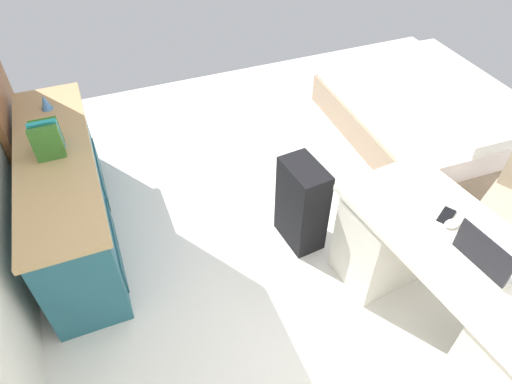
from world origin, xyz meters
TOP-DOWN VIEW (x-y plane):
  - ground_plane at (0.00, 0.00)m, footprint 5.33×5.33m
  - desk at (-0.91, -0.14)m, footprint 1.50×0.80m
  - credenza at (0.70, 1.78)m, footprint 1.80×0.48m
  - bed at (0.76, -1.35)m, footprint 1.96×1.48m
  - suitcase_black at (0.05, 0.30)m, footprint 0.38×0.25m
  - laptop at (-1.01, -0.15)m, footprint 0.33×0.25m
  - computer_mouse at (-0.75, -0.17)m, footprint 0.07×0.11m
  - cell_phone_by_mouse at (-0.68, -0.19)m, footprint 0.13×0.15m
  - book_row at (0.72, 1.79)m, footprint 0.19×0.17m
  - figurine_small at (1.27, 1.79)m, footprint 0.08×0.08m

SIDE VIEW (x-z plane):
  - ground_plane at x=0.00m, z-range 0.00..0.00m
  - bed at x=0.76m, z-range -0.05..0.53m
  - suitcase_black at x=0.05m, z-range 0.00..0.67m
  - credenza at x=0.70m, z-range 0.00..0.74m
  - desk at x=-0.91m, z-range 0.02..0.75m
  - cell_phone_by_mouse at x=-0.68m, z-range 0.73..0.74m
  - computer_mouse at x=-0.75m, z-range 0.73..0.76m
  - laptop at x=-1.01m, z-range 0.67..0.88m
  - figurine_small at x=1.27m, z-range 0.74..0.85m
  - book_row at x=0.72m, z-range 0.73..0.96m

